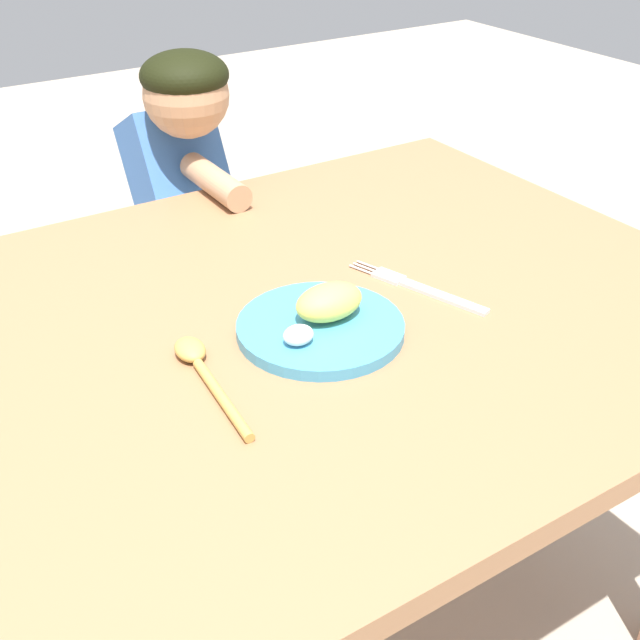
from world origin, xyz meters
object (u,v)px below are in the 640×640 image
plate (322,321)px  person (184,251)px  spoon (201,367)px  fork (420,288)px

plate → person: bearing=82.6°
spoon → fork: bearing=-82.1°
plate → spoon: (-0.18, 0.00, -0.01)m
plate → person: (0.09, 0.69, -0.21)m
plate → spoon: plate is taller
plate → fork: (0.18, 0.02, -0.01)m
spoon → plate: bearing=-85.3°
person → spoon: bearing=68.7°
plate → fork: plate is taller
plate → fork: bearing=6.1°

